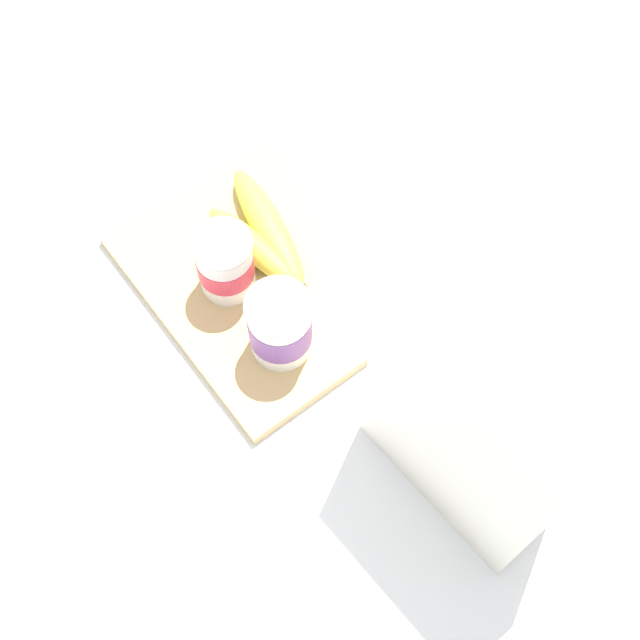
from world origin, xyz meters
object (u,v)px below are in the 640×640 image
(yogurt_cup_front, at_px, (280,326))
(banana_bunch, at_px, (263,236))
(cutting_board, at_px, (263,276))
(yogurt_cup_back, at_px, (225,264))
(cereal_box, at_px, (471,433))

(yogurt_cup_front, xyz_separation_m, banana_bunch, (0.12, -0.06, -0.03))
(cutting_board, xyz_separation_m, yogurt_cup_back, (0.01, 0.04, 0.05))
(cereal_box, height_order, banana_bunch, cereal_box)
(cereal_box, height_order, yogurt_cup_back, cereal_box)
(yogurt_cup_front, distance_m, banana_bunch, 0.14)
(cereal_box, distance_m, yogurt_cup_back, 0.34)
(yogurt_cup_back, height_order, banana_bunch, yogurt_cup_back)
(yogurt_cup_front, bearing_deg, cutting_board, -22.96)
(banana_bunch, bearing_deg, yogurt_cup_back, 105.80)
(banana_bunch, bearing_deg, cereal_box, 179.07)
(cutting_board, distance_m, banana_bunch, 0.05)
(cutting_board, distance_m, yogurt_cup_front, 0.11)
(cutting_board, relative_size, cereal_box, 1.18)
(cereal_box, relative_size, banana_bunch, 1.45)
(yogurt_cup_back, bearing_deg, cutting_board, -108.17)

